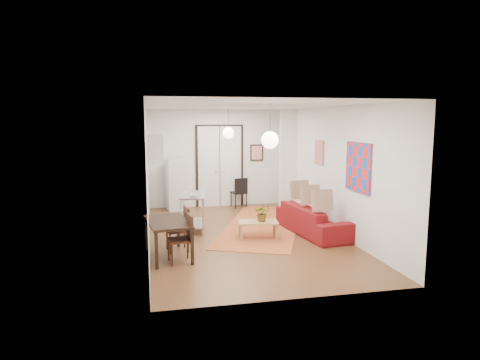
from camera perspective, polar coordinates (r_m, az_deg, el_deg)
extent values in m
plane|color=brown|center=(9.73, 0.62, -7.44)|extent=(7.00, 7.00, 0.00)
cube|color=silver|center=(9.38, 0.65, 9.89)|extent=(4.20, 7.00, 0.02)
cube|color=white|center=(12.87, -2.77, 2.93)|extent=(4.20, 0.02, 2.90)
cube|color=white|center=(6.12, 7.81, -2.87)|extent=(4.20, 0.02, 2.90)
cube|color=white|center=(9.22, -12.20, 0.71)|extent=(0.02, 7.00, 2.90)
cube|color=white|center=(10.11, 12.33, 1.34)|extent=(0.02, 7.00, 2.90)
cube|color=white|center=(12.85, -2.73, 1.80)|extent=(1.44, 0.06, 2.50)
cube|color=white|center=(12.39, 6.43, 2.69)|extent=(0.50, 0.10, 2.90)
cube|color=silver|center=(10.68, -11.29, 4.14)|extent=(0.35, 1.00, 0.70)
cube|color=red|center=(8.96, 15.50, 1.67)|extent=(0.05, 1.00, 1.00)
cube|color=beige|center=(10.80, 10.53, 3.68)|extent=(0.05, 0.50, 0.60)
cube|color=red|center=(13.06, 2.25, 3.67)|extent=(0.40, 0.03, 0.50)
cube|color=#A47644|center=(11.17, -12.10, 4.55)|extent=(0.03, 0.44, 0.54)
sphere|color=white|center=(11.34, -1.57, 6.29)|extent=(0.30, 0.30, 0.30)
cylinder|color=black|center=(11.34, -1.58, 8.31)|extent=(0.01, 0.01, 0.50)
sphere|color=white|center=(7.45, 4.02, 5.33)|extent=(0.30, 0.30, 0.30)
cylinder|color=black|center=(7.44, 4.05, 8.41)|extent=(0.01, 0.01, 0.50)
cube|color=#C16930|center=(10.68, 3.09, -6.01)|extent=(3.32, 4.83, 0.01)
imported|color=maroon|center=(9.99, 9.80, -5.22)|extent=(1.18, 2.34, 0.65)
cube|color=tan|center=(9.45, 2.41, -5.64)|extent=(0.93, 0.60, 0.04)
cube|color=tan|center=(9.23, 0.37, -7.20)|extent=(0.05, 0.05, 0.35)
cube|color=tan|center=(9.42, 4.98, -6.92)|extent=(0.05, 0.05, 0.35)
cube|color=tan|center=(9.59, -0.13, -6.60)|extent=(0.05, 0.05, 0.35)
cube|color=tan|center=(9.77, 4.32, -6.35)|extent=(0.05, 0.05, 0.35)
imported|color=#335C29|center=(9.42, 3.01, -4.38)|extent=(0.38, 0.34, 0.38)
cube|color=#B5B6BA|center=(10.10, -6.34, -2.00)|extent=(0.72, 1.19, 0.04)
cube|color=#B5B6BA|center=(10.24, -6.29, -5.73)|extent=(0.67, 1.15, 0.03)
cylinder|color=#B5B6BA|center=(9.65, -7.43, -5.05)|extent=(0.04, 0.04, 0.85)
cylinder|color=#B5B6BA|center=(9.70, -4.57, -4.94)|extent=(0.04, 0.04, 0.85)
cylinder|color=#B5B6BA|center=(10.67, -7.88, -3.79)|extent=(0.04, 0.04, 0.85)
cylinder|color=#B5B6BA|center=(10.72, -5.30, -3.70)|extent=(0.04, 0.04, 0.85)
imported|color=silver|center=(9.80, -6.18, -2.05)|extent=(0.23, 0.23, 0.05)
imported|color=#528DB3|center=(10.32, -6.77, -1.17)|extent=(0.09, 0.10, 0.18)
cube|color=silver|center=(12.46, -8.53, -0.65)|extent=(0.58, 0.58, 1.46)
cube|color=black|center=(8.22, -9.61, -5.52)|extent=(0.91, 1.38, 0.05)
cube|color=black|center=(7.73, -11.76, -9.20)|extent=(0.06, 0.06, 0.66)
cube|color=black|center=(7.76, -6.96, -9.03)|extent=(0.06, 0.06, 0.66)
cube|color=black|center=(8.88, -11.81, -6.93)|extent=(0.06, 0.06, 0.66)
cube|color=black|center=(8.90, -7.64, -6.79)|extent=(0.06, 0.06, 0.66)
cube|color=#391B12|center=(8.63, -8.35, -6.65)|extent=(0.48, 0.46, 0.04)
cube|color=#391B12|center=(8.76, -8.46, -4.82)|extent=(0.10, 0.41, 0.44)
cylinder|color=#391B12|center=(8.51, -9.41, -8.37)|extent=(0.03, 0.03, 0.42)
cylinder|color=#391B12|center=(8.53, -7.08, -8.28)|extent=(0.03, 0.03, 0.42)
cylinder|color=#391B12|center=(8.86, -9.51, -7.72)|extent=(0.03, 0.03, 0.42)
cylinder|color=#391B12|center=(8.87, -7.28, -7.63)|extent=(0.03, 0.03, 0.42)
cube|color=#391B12|center=(7.96, -8.02, -7.92)|extent=(0.48, 0.46, 0.04)
cube|color=#391B12|center=(8.08, -8.15, -5.91)|extent=(0.10, 0.41, 0.44)
cylinder|color=#391B12|center=(7.84, -9.17, -9.81)|extent=(0.03, 0.03, 0.42)
cylinder|color=#391B12|center=(7.86, -6.63, -9.70)|extent=(0.03, 0.03, 0.42)
cylinder|color=#391B12|center=(8.18, -9.30, -9.04)|extent=(0.03, 0.03, 0.42)
cylinder|color=#391B12|center=(8.21, -6.87, -8.94)|extent=(0.03, 0.03, 0.42)
cube|color=black|center=(12.75, -0.17, -1.70)|extent=(0.48, 0.48, 0.04)
cube|color=black|center=(12.89, -0.34, -0.51)|extent=(0.41, 0.12, 0.44)
cylinder|color=black|center=(12.59, -0.79, -2.84)|extent=(0.03, 0.03, 0.44)
cylinder|color=black|center=(12.66, 0.76, -2.78)|extent=(0.03, 0.03, 0.44)
cylinder|color=black|center=(12.92, -1.09, -2.55)|extent=(0.03, 0.03, 0.44)
cylinder|color=black|center=(12.99, 0.42, -2.49)|extent=(0.03, 0.03, 0.44)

